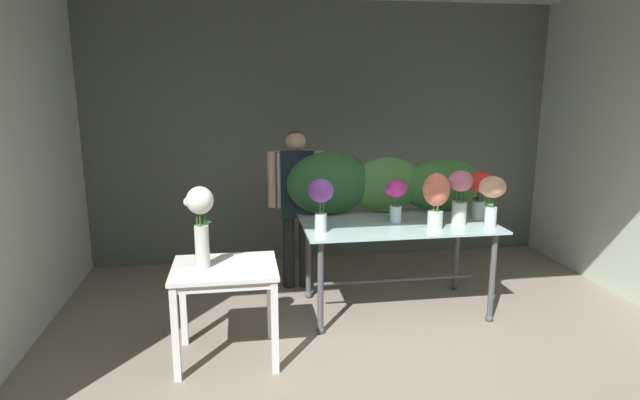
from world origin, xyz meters
TOP-DOWN VIEW (x-y plane):
  - ground_plane at (0.00, 1.70)m, footprint 7.49×7.49m
  - wall_back at (0.00, 3.40)m, footprint 5.46×0.12m
  - wall_left at (-2.73, 1.70)m, footprint 0.12×3.52m
  - display_table_glass at (0.39, 1.73)m, footprint 1.70×0.96m
  - side_table_white at (-1.12, 1.08)m, footprint 0.77×0.62m
  - florist at (-0.44, 2.43)m, footprint 0.56×0.24m
  - foliage_backdrop at (0.38, 2.09)m, footprint 1.91×0.30m
  - vase_violet_dahlias at (-0.34, 1.51)m, footprint 0.21×0.21m
  - vase_scarlet_freesia at (1.15, 1.72)m, footprint 0.25×0.25m
  - vase_rosy_stock at (0.90, 1.58)m, footprint 0.23×0.21m
  - vase_peach_anemones at (1.13, 1.45)m, footprint 0.23×0.22m
  - vase_magenta_lilies at (0.36, 1.70)m, footprint 0.20×0.18m
  - vase_coral_roses at (0.64, 1.47)m, footprint 0.24×0.22m
  - vase_white_roses_tall at (-1.28, 1.08)m, footprint 0.21×0.19m

SIDE VIEW (x-z plane):
  - ground_plane at x=0.00m, z-range 0.00..0.00m
  - side_table_white at x=-1.12m, z-range 0.27..1.00m
  - display_table_glass at x=0.39m, z-range 0.29..1.13m
  - florist at x=-0.44m, z-range 0.18..1.78m
  - vase_magenta_lilies at x=0.36m, z-range 0.88..1.28m
  - vase_white_roses_tall at x=-1.28m, z-range 0.79..1.39m
  - foliage_backdrop at x=0.38m, z-range 0.81..1.41m
  - vase_rosy_stock at x=0.90m, z-range 0.88..1.36m
  - vase_coral_roses at x=0.64m, z-range 0.88..1.36m
  - vase_scarlet_freesia at x=1.15m, z-range 0.90..1.34m
  - vase_peach_anemones at x=1.13m, z-range 0.90..1.35m
  - vase_violet_dahlias at x=-0.34m, z-range 0.91..1.36m
  - wall_back at x=0.00m, z-range 0.00..2.95m
  - wall_left at x=-2.73m, z-range 0.00..2.95m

